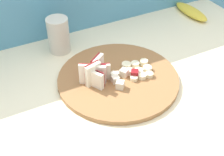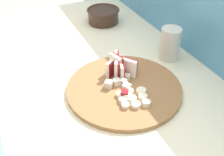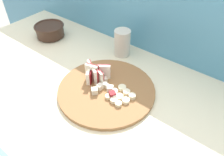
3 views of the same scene
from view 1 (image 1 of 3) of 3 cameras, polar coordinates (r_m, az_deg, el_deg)
tile_backsplash at (r=1.30m, az=-9.12°, el=-1.19°), size 2.40×0.04×1.26m
cutting_board at (r=0.91m, az=1.14°, el=-0.16°), size 0.36×0.36×0.01m
apple_wedge_fan at (r=0.88m, az=-3.05°, el=0.90°), size 0.09×0.10×0.07m
apple_dice_pile at (r=0.90m, az=1.78°, el=0.33°), size 0.11×0.10×0.02m
banana_slice_rows at (r=0.93m, az=4.87°, el=1.58°), size 0.09×0.10×0.02m
banana_peel at (r=1.30m, az=14.39°, el=11.79°), size 0.06×0.18×0.03m
small_jar at (r=1.03m, az=-9.84°, el=7.80°), size 0.07×0.07×0.12m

